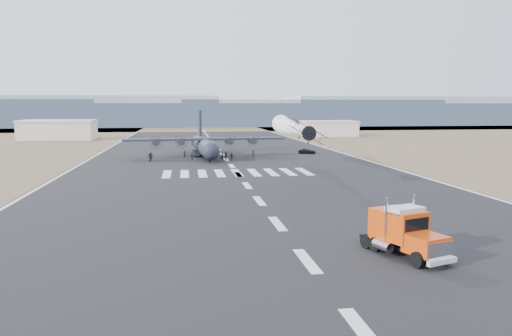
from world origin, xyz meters
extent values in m
plane|color=black|center=(0.00, 0.00, 0.00)|extent=(500.00, 500.00, 0.00)
cube|color=brown|center=(0.00, 230.00, 0.00)|extent=(500.00, 80.00, 0.00)
cube|color=#8798AC|center=(-65.00, 260.00, 8.50)|extent=(150.00, 50.00, 17.00)
cube|color=#8798AC|center=(0.00, 260.00, 6.50)|extent=(150.00, 50.00, 13.00)
cube|color=#8798AC|center=(65.00, 260.00, 7.50)|extent=(150.00, 50.00, 15.00)
cube|color=#8798AC|center=(130.00, 260.00, 8.50)|extent=(150.00, 50.00, 17.00)
cube|color=#8798AC|center=(195.00, 260.00, 6.50)|extent=(150.00, 50.00, 13.00)
cube|color=beige|center=(-52.00, 145.00, 3.00)|extent=(24.00, 14.00, 6.00)
cube|color=beige|center=(-52.00, 145.00, 6.30)|extent=(24.50, 14.50, 0.80)
cube|color=beige|center=(46.00, 150.00, 2.60)|extent=(20.00, 12.00, 5.20)
cube|color=beige|center=(46.00, 150.00, 5.50)|extent=(20.50, 12.50, 0.80)
cube|color=black|center=(7.42, 1.16, 0.59)|extent=(3.50, 7.27, 0.27)
cube|color=#CA410B|center=(8.47, -1.88, 1.45)|extent=(3.17, 3.24, 1.39)
cube|color=silver|center=(8.91, -3.15, 1.34)|extent=(2.28, 0.92, 1.18)
cube|color=silver|center=(8.98, -3.35, 0.59)|extent=(2.64, 1.18, 0.38)
cube|color=#CA410B|center=(7.84, -0.06, 2.36)|extent=(3.16, 2.70, 2.36)
cube|color=black|center=(8.14, -0.92, 2.73)|extent=(2.27, 0.89, 0.96)
cube|color=silver|center=(7.74, 0.25, 3.59)|extent=(3.09, 2.50, 0.54)
cube|color=#CA410B|center=(7.21, 1.77, 2.04)|extent=(3.23, 2.90, 2.79)
cylinder|color=black|center=(7.45, -2.69, 0.59)|extent=(0.79, 1.25, 1.18)
cylinder|color=black|center=(9.78, -1.88, 0.59)|extent=(0.79, 1.25, 1.18)
cylinder|color=black|center=(5.98, 1.57, 0.59)|extent=(0.79, 1.25, 1.18)
cylinder|color=black|center=(8.31, 2.37, 0.59)|extent=(0.79, 1.25, 1.18)
cylinder|color=black|center=(5.63, 2.58, 0.59)|extent=(0.79, 1.25, 1.18)
cylinder|color=black|center=(7.96, 3.39, 0.59)|extent=(0.79, 1.25, 1.18)
cylinder|color=#A9100B|center=(8.20, 33.37, 7.75)|extent=(1.14, 4.67, 0.83)
sphere|color=black|center=(8.22, 33.56, 8.07)|extent=(0.65, 0.65, 0.65)
cylinder|color=black|center=(8.06, 31.16, 7.75)|extent=(0.96, 0.62, 0.92)
cylinder|color=black|center=(8.03, 30.84, 7.75)|extent=(2.03, 0.16, 2.03)
cube|color=#A9100B|center=(8.18, 33.00, 7.43)|extent=(4.94, 1.25, 2.79)
cube|color=#A9100B|center=(8.16, 32.73, 8.54)|extent=(5.10, 1.26, 2.88)
cube|color=#A9100B|center=(8.35, 35.49, 8.21)|extent=(0.15, 0.84, 0.92)
cube|color=#A9100B|center=(8.35, 35.49, 7.75)|extent=(1.89, 0.77, 0.07)
cylinder|color=black|center=(7.42, 32.68, 6.64)|extent=(0.14, 0.41, 0.41)
cylinder|color=black|center=(8.89, 32.59, 6.64)|extent=(0.14, 0.41, 0.41)
sphere|color=white|center=(8.36, 35.68, 7.75)|extent=(0.65, 0.65, 0.65)
sphere|color=white|center=(8.51, 37.89, 7.78)|extent=(0.87, 0.87, 0.87)
sphere|color=white|center=(8.66, 40.11, 7.80)|extent=(1.10, 1.10, 1.10)
sphere|color=white|center=(8.81, 42.32, 7.83)|extent=(1.33, 1.33, 1.33)
sphere|color=white|center=(8.96, 44.53, 7.86)|extent=(1.56, 1.56, 1.56)
sphere|color=white|center=(9.10, 46.75, 7.89)|extent=(1.78, 1.78, 1.78)
sphere|color=white|center=(9.25, 48.96, 7.92)|extent=(2.01, 2.01, 2.01)
sphere|color=white|center=(9.40, 51.18, 7.94)|extent=(2.24, 2.24, 2.24)
sphere|color=white|center=(9.55, 53.39, 7.97)|extent=(2.47, 2.47, 2.47)
sphere|color=white|center=(9.70, 55.60, 8.00)|extent=(2.70, 2.70, 2.70)
sphere|color=white|center=(9.85, 57.82, 8.03)|extent=(2.92, 2.92, 2.92)
sphere|color=white|center=(10.00, 60.03, 8.05)|extent=(3.15, 3.15, 3.15)
sphere|color=white|center=(10.15, 62.24, 8.08)|extent=(3.38, 3.38, 3.38)
sphere|color=white|center=(10.29, 64.46, 8.11)|extent=(3.61, 3.61, 3.61)
cylinder|color=#1D1F2C|center=(-4.38, 78.92, 2.36)|extent=(5.15, 25.55, 3.62)
sphere|color=#1D1F2C|center=(-3.62, 66.25, 2.36)|extent=(3.62, 3.62, 3.62)
cone|color=#1D1F2C|center=(-5.15, 91.58, 2.36)|extent=(3.95, 5.65, 3.62)
cube|color=#1D1F2C|center=(-4.33, 78.01, 4.08)|extent=(36.41, 5.98, 0.45)
cylinder|color=#1D1F2C|center=(-15.16, 76.91, 3.62)|extent=(1.84, 3.54, 1.63)
cylinder|color=#3F3F44|center=(-15.05, 75.10, 3.62)|extent=(3.08, 0.23, 3.08)
cylinder|color=#1D1F2C|center=(-9.73, 77.23, 3.62)|extent=(1.84, 3.54, 1.63)
cylinder|color=#3F3F44|center=(-9.62, 75.42, 3.62)|extent=(3.08, 0.23, 3.08)
cylinder|color=#1D1F2C|center=(1.13, 77.89, 3.62)|extent=(1.84, 3.54, 1.63)
cylinder|color=#3F3F44|center=(1.24, 76.08, 3.62)|extent=(3.08, 0.23, 3.08)
cylinder|color=#1D1F2C|center=(6.55, 78.22, 3.62)|extent=(1.84, 3.54, 1.63)
cylinder|color=#3F3F44|center=(6.66, 76.41, 3.62)|extent=(3.08, 0.23, 3.08)
cube|color=#1D1F2C|center=(-5.04, 89.77, 6.89)|extent=(0.79, 4.10, 7.25)
cube|color=#1D1F2C|center=(-5.07, 90.22, 3.08)|extent=(12.83, 3.48, 0.32)
cube|color=#1D1F2C|center=(-6.43, 79.70, 1.00)|extent=(1.41, 5.49, 1.45)
cylinder|color=black|center=(-6.43, 79.70, 0.50)|extent=(0.51, 1.02, 1.00)
cube|color=#1D1F2C|center=(-2.45, 79.94, 1.00)|extent=(1.41, 5.49, 1.45)
cylinder|color=black|center=(-2.45, 79.94, 0.50)|extent=(0.51, 1.02, 1.00)
cylinder|color=black|center=(-3.78, 68.97, 0.41)|extent=(0.41, 0.84, 0.82)
imported|color=black|center=(20.63, 82.46, 0.59)|extent=(4.68, 3.58, 1.18)
imported|color=black|center=(-8.94, 76.31, 0.84)|extent=(0.76, 0.79, 1.67)
imported|color=black|center=(-0.14, 70.63, 0.87)|extent=(0.83, 0.99, 1.74)
imported|color=black|center=(6.21, 74.52, 0.81)|extent=(0.95, 1.15, 1.62)
imported|color=black|center=(0.93, 70.01, 0.80)|extent=(0.98, 0.58, 1.59)
imported|color=black|center=(-16.23, 70.72, 0.88)|extent=(0.58, 0.89, 1.75)
imported|color=black|center=(-16.05, 71.96, 0.87)|extent=(1.69, 0.98, 1.74)
imported|color=black|center=(-7.46, 70.48, 0.85)|extent=(0.59, 0.68, 1.69)
imported|color=black|center=(-0.78, 72.10, 0.78)|extent=(0.86, 0.88, 1.56)
camera|label=1|loc=(-8.97, -35.32, 11.56)|focal=35.00mm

